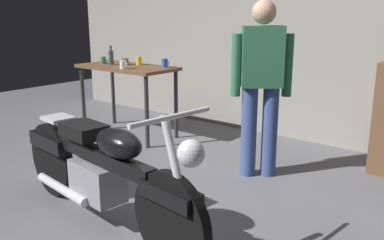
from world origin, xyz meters
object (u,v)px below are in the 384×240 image
(person_standing, at_px, (261,82))
(bottle, at_px, (111,57))
(mug_yellow_tall, at_px, (139,61))
(mug_white_ceramic, at_px, (123,65))
(mug_blue_enamel, at_px, (165,63))
(mug_green_speckled, at_px, (104,60))
(motorcycle, at_px, (101,169))
(mug_brown_stoneware, at_px, (125,62))

(person_standing, xyz_separation_m, bottle, (-2.27, 0.14, 0.07))
(mug_yellow_tall, xyz_separation_m, mug_white_ceramic, (0.14, -0.40, -0.00))
(mug_blue_enamel, bearing_deg, bottle, -163.27)
(mug_yellow_tall, relative_size, mug_white_ceramic, 0.95)
(mug_blue_enamel, height_order, mug_green_speckled, mug_blue_enamel)
(motorcycle, xyz_separation_m, mug_blue_enamel, (-1.15, 1.98, 0.50))
(motorcycle, bearing_deg, mug_white_ceramic, 139.83)
(motorcycle, relative_size, mug_white_ceramic, 19.24)
(mug_green_speckled, bearing_deg, mug_yellow_tall, 25.79)
(motorcycle, distance_m, mug_white_ceramic, 2.20)
(mug_brown_stoneware, distance_m, bottle, 0.20)
(mug_white_ceramic, bearing_deg, mug_green_speckled, 162.36)
(person_standing, distance_m, bottle, 2.27)
(mug_yellow_tall, relative_size, bottle, 0.45)
(person_standing, distance_m, mug_green_speckled, 2.42)
(person_standing, xyz_separation_m, mug_white_ceramic, (-1.84, -0.05, 0.02))
(motorcycle, bearing_deg, mug_blue_enamel, 127.30)
(mug_brown_stoneware, height_order, bottle, bottle)
(mug_brown_stoneware, xyz_separation_m, mug_blue_enamel, (0.56, 0.13, 0.01))
(person_standing, xyz_separation_m, mug_yellow_tall, (-1.98, 0.35, 0.03))
(bottle, bearing_deg, mug_yellow_tall, 35.44)
(mug_blue_enamel, height_order, mug_white_ceramic, mug_blue_enamel)
(mug_yellow_tall, distance_m, mug_green_speckled, 0.49)
(motorcycle, bearing_deg, bottle, 144.04)
(person_standing, bearing_deg, mug_yellow_tall, -47.31)
(mug_blue_enamel, bearing_deg, mug_yellow_tall, -178.62)
(motorcycle, distance_m, bottle, 2.63)
(person_standing, bearing_deg, mug_green_speckled, -40.52)
(mug_brown_stoneware, height_order, mug_blue_enamel, mug_blue_enamel)
(motorcycle, xyz_separation_m, bottle, (-1.88, 1.76, 0.55))
(mug_yellow_tall, bearing_deg, mug_green_speckled, -154.21)
(bottle, bearing_deg, mug_blue_enamel, 16.73)
(motorcycle, xyz_separation_m, mug_white_ceramic, (-1.45, 1.57, 0.50))
(motorcycle, bearing_deg, mug_green_speckled, 146.25)
(mug_blue_enamel, distance_m, mug_white_ceramic, 0.51)
(person_standing, height_order, mug_white_ceramic, person_standing)
(mug_blue_enamel, bearing_deg, mug_green_speckled, -165.71)
(mug_yellow_tall, bearing_deg, person_standing, -10.02)
(person_standing, relative_size, bottle, 6.93)
(mug_brown_stoneware, bearing_deg, bottle, -153.25)
(mug_yellow_tall, height_order, mug_white_ceramic, mug_yellow_tall)
(mug_blue_enamel, xyz_separation_m, mug_green_speckled, (-0.88, -0.22, -0.01))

